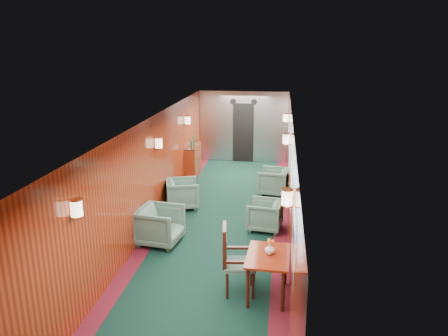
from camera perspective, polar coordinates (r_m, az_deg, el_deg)
name	(u,v)px	position (r m, az deg, el deg)	size (l,w,h in m)	color
room	(218,158)	(9.04, -0.79, 1.33)	(12.00, 12.10, 2.40)	black
bulkhead	(243,127)	(14.87, 2.56, 5.37)	(2.98, 0.17, 2.39)	#B9BAC0
windows_right	(290,166)	(9.24, 8.61, 0.28)	(0.02, 8.60, 0.80)	#B6B9BD
wall_sconces	(222,145)	(9.55, -0.30, 3.08)	(2.97, 7.97, 0.25)	#FFF1C6
dining_table	(268,261)	(7.09, 5.76, -12.05)	(0.71, 0.98, 0.71)	maroon
side_chair	(233,257)	(7.12, 1.19, -11.53)	(0.58, 0.60, 1.16)	#1C4238
credenza	(193,161)	(13.26, -4.05, 0.95)	(0.34, 1.07, 1.24)	maroon
flower_vase	(270,249)	(7.04, 6.03, -10.44)	(0.17, 0.17, 0.17)	beige
armchair_left_near	(160,225)	(8.97, -8.37, -7.43)	(0.82, 0.84, 0.77)	#1C4238
armchair_left_far	(183,194)	(10.81, -5.44, -3.35)	(0.76, 0.78, 0.71)	#1C4238
armchair_right_near	(265,215)	(9.57, 5.33, -6.14)	(0.70, 0.72, 0.65)	#1C4238
armchair_right_far	(274,182)	(11.76, 6.51, -1.78)	(0.76, 0.78, 0.71)	#1C4238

